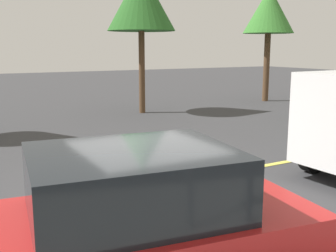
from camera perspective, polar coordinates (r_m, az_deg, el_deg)
The scene contains 5 objects.
ground_plane at distance 8.13m, azimuth -3.00°, elevation -8.47°, with size 80.00×80.00×0.00m, color #38383A.
lane_marking_centre at distance 9.77m, azimuth 13.04°, elevation -5.39°, with size 28.00×0.16×0.01m, color #E0D14C.
car_red_behind_van at distance 4.43m, azimuth -6.72°, elevation -13.93°, with size 4.49×2.52×1.65m.
tree_left_verge at distance 21.71m, azimuth 13.76°, elevation 15.11°, with size 2.50×2.50×5.62m.
tree_centre_verge at distance 17.26m, azimuth -3.74°, elevation 16.93°, with size 2.76×2.76×5.80m.
Camera 1 is at (-3.39, -6.89, 2.67)m, focal length 44.16 mm.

